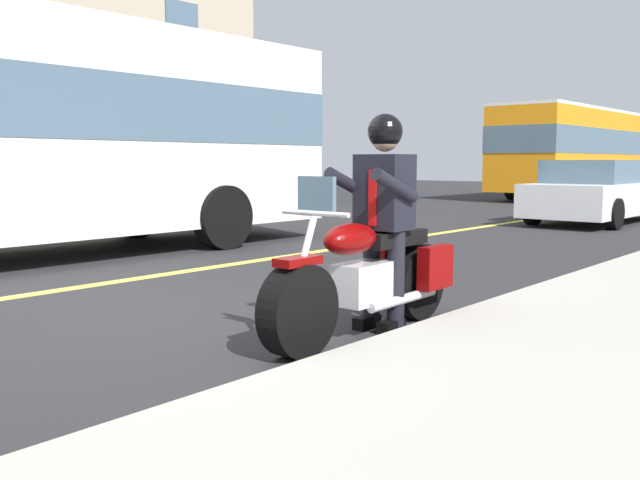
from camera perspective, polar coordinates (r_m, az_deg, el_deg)
The scene contains 6 objects.
ground_plane at distance 6.03m, azimuth -13.03°, elevation -6.67°, with size 80.00×80.00×0.00m, color #28282B.
lane_center_stripe at distance 7.71m, azimuth -21.83°, elevation -4.06°, with size 60.00×0.16×0.01m, color #E5DB4C.
motorcycle_main at distance 5.40m, azimuth 4.14°, elevation -3.16°, with size 2.21×0.62×1.26m.
rider_main at distance 5.49m, azimuth 5.31°, elevation 3.13°, with size 0.63×0.55×1.74m.
bus_near at distance 28.29m, azimuth 20.97°, elevation 7.16°, with size 11.05×2.70×3.30m.
car_silver at distance 16.49m, azimuth 22.09°, elevation 3.74°, with size 4.60×1.92×1.40m.
Camera 1 is at (3.43, 4.77, 1.36)m, focal length 38.30 mm.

